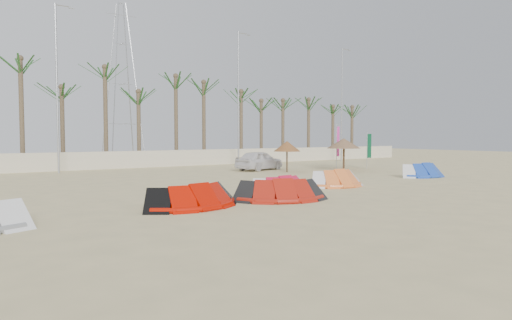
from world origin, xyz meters
TOP-DOWN VIEW (x-y plane):
  - ground at (0.00, 0.00)m, footprint 120.00×120.00m
  - boundary_wall at (0.00, 22.00)m, footprint 60.00×0.30m
  - palm_line at (0.67, 23.50)m, footprint 52.00×4.00m
  - lamp_b at (-5.96, 20.00)m, footprint 1.25×0.14m
  - lamp_c at (8.04, 20.00)m, footprint 1.25×0.14m
  - lamp_d at (20.04, 20.00)m, footprint 1.25×0.14m
  - pylon at (1.00, 28.00)m, footprint 3.00×3.00m
  - kite_red_left at (-5.35, 2.36)m, footprint 3.84×2.08m
  - kite_red_mid at (-1.89, 1.97)m, footprint 3.87×2.58m
  - kite_red_right at (-1.08, 2.83)m, footprint 3.03×1.60m
  - kite_orange at (3.29, 4.10)m, footprint 3.04×1.78m
  - kite_blue at (11.24, 4.91)m, footprint 3.26×1.79m
  - parasol_left at (6.88, 12.19)m, footprint 1.83×1.83m
  - parasol_mid at (10.62, 10.58)m, footprint 2.31×2.31m
  - parasol_right at (12.70, 12.53)m, footprint 1.82×1.82m
  - flag_pink at (11.16, 11.63)m, footprint 0.44×0.15m
  - flag_green at (13.78, 11.10)m, footprint 0.45×0.05m
  - car at (6.35, 14.67)m, footprint 4.40×2.85m

SIDE VIEW (x-z plane):
  - ground at x=0.00m, z-range 0.00..0.00m
  - pylon at x=1.00m, z-range -7.00..7.00m
  - kite_orange at x=3.29m, z-range -0.03..0.87m
  - kite_red_right at x=-1.08m, z-range -0.03..0.87m
  - kite_blue at x=11.24m, z-range -0.03..0.87m
  - kite_red_mid at x=-1.89m, z-range -0.03..0.87m
  - kite_red_left at x=-5.35m, z-range -0.03..0.87m
  - boundary_wall at x=0.00m, z-range 0.00..1.30m
  - car at x=6.35m, z-range 0.00..1.39m
  - flag_green at x=13.78m, z-range 0.26..3.00m
  - parasol_left at x=6.88m, z-range 0.70..2.80m
  - parasol_right at x=12.70m, z-range 0.78..3.04m
  - parasol_mid at x=10.62m, z-range 0.79..3.08m
  - flag_pink at x=11.16m, z-range 0.31..3.61m
  - lamp_b at x=-5.96m, z-range 0.27..11.27m
  - lamp_c at x=8.04m, z-range 0.27..11.27m
  - lamp_d at x=20.04m, z-range 0.27..11.27m
  - palm_line at x=0.67m, z-range 2.59..10.29m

